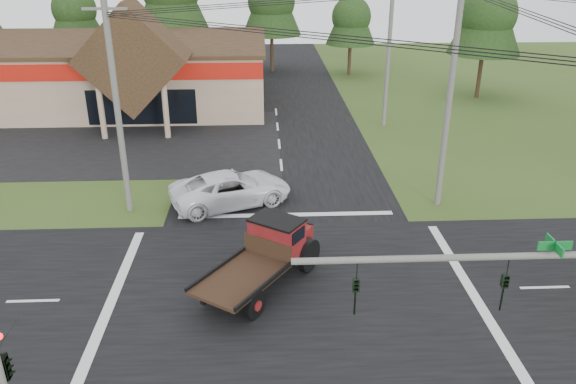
{
  "coord_description": "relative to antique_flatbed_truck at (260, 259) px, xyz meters",
  "views": [
    {
      "loc": [
        -1.07,
        -18.35,
        12.52
      ],
      "look_at": [
        0.0,
        4.93,
        2.2
      ],
      "focal_mm": 35.0,
      "sensor_mm": 36.0,
      "label": 1
    }
  ],
  "objects": [
    {
      "name": "traffic_signal_mast",
      "position": [
        7.11,
        -8.13,
        3.16
      ],
      "size": [
        8.12,
        0.24,
        7.0
      ],
      "color": "#595651",
      "rests_on": "ground"
    },
    {
      "name": "cvs_building",
      "position": [
        -14.41,
        28.94,
        1.51
      ],
      "size": [
        30.4,
        18.2,
        9.19
      ],
      "color": "tan",
      "rests_on": "ground"
    },
    {
      "name": "road_ew",
      "position": [
        1.29,
        -0.63,
        -1.26
      ],
      "size": [
        120.0,
        12.0,
        0.02
      ],
      "primitive_type": "cube",
      "color": "black",
      "rests_on": "ground"
    },
    {
      "name": "antique_flatbed_truck",
      "position": [
        0.0,
        0.0,
        0.0
      ],
      "size": [
        5.37,
        6.3,
        2.54
      ],
      "primitive_type": null,
      "rotation": [
        0.0,
        0.0,
        -0.61
      ],
      "color": "#59140C",
      "rests_on": "ground"
    },
    {
      "name": "parking_apron",
      "position": [
        -12.71,
        18.37,
        -1.25
      ],
      "size": [
        28.0,
        14.0,
        0.02
      ],
      "primitive_type": "cube",
      "color": "black",
      "rests_on": "ground"
    },
    {
      "name": "utility_pole_ne",
      "position": [
        9.29,
        7.37,
        4.62
      ],
      "size": [
        2.0,
        0.3,
        11.5
      ],
      "color": "#595651",
      "rests_on": "ground"
    },
    {
      "name": "utility_pole_nw",
      "position": [
        -6.71,
        7.37,
        4.12
      ],
      "size": [
        2.0,
        0.3,
        10.5
      ],
      "color": "#595651",
      "rests_on": "ground"
    },
    {
      "name": "ground",
      "position": [
        1.29,
        -0.63,
        -1.27
      ],
      "size": [
        120.0,
        120.0,
        0.0
      ],
      "primitive_type": "plane",
      "color": "#384E1C",
      "rests_on": "ground"
    },
    {
      "name": "tree_row_b",
      "position": [
        -18.71,
        41.37,
        5.44
      ],
      "size": [
        5.6,
        5.6,
        10.1
      ],
      "color": "#332316",
      "rests_on": "ground"
    },
    {
      "name": "tree_row_e",
      "position": [
        9.29,
        39.37,
        4.76
      ],
      "size": [
        5.04,
        5.04,
        9.09
      ],
      "color": "#332316",
      "rests_on": "ground"
    },
    {
      "name": "tree_side_ne",
      "position": [
        19.29,
        29.37,
        6.11
      ],
      "size": [
        6.16,
        6.16,
        11.11
      ],
      "color": "#332316",
      "rests_on": "ground"
    },
    {
      "name": "white_pickup",
      "position": [
        -1.52,
        7.88,
        -0.4
      ],
      "size": [
        6.89,
        4.98,
        1.74
      ],
      "primitive_type": "imported",
      "rotation": [
        0.0,
        0.0,
        1.94
      ],
      "color": "white",
      "rests_on": "ground"
    },
    {
      "name": "road_ns",
      "position": [
        1.29,
        -0.63,
        -1.26
      ],
      "size": [
        12.0,
        120.0,
        0.02
      ],
      "primitive_type": "cube",
      "color": "black",
      "rests_on": "ground"
    },
    {
      "name": "utility_pole_n",
      "position": [
        9.29,
        21.37,
        4.47
      ],
      "size": [
        2.0,
        0.3,
        11.2
      ],
      "color": "#595651",
      "rests_on": "ground"
    }
  ]
}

